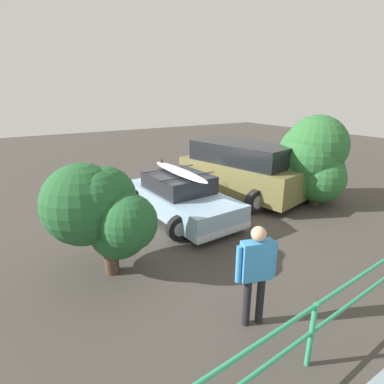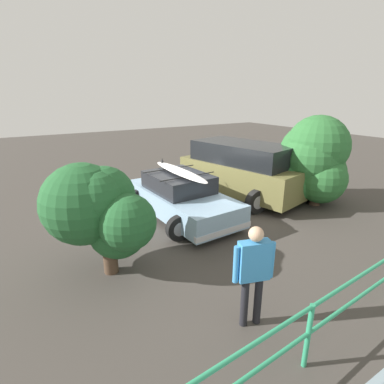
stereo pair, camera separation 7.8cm
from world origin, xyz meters
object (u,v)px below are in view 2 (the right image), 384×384
Objects in this scene: sedan_car at (181,197)px; person_bystander at (254,268)px; suv_car at (242,169)px; bush_near_left at (99,207)px; bush_near_right at (312,162)px.

person_bystander reaches higher than sedan_car.
bush_near_left is at bearing 21.34° from suv_car.
person_bystander is 3.23m from bush_near_left.
sedan_car is 3.28m from bush_near_left.
sedan_car is at bearing -14.49° from bush_near_right.
suv_car is at bearing -158.66° from bush_near_left.
suv_car is 2.10× the size of bush_near_left.
person_bystander is (1.22, 4.44, 0.40)m from sedan_car.
bush_near_left is at bearing 3.97° from bush_near_right.
bush_near_left is (1.54, -2.82, 0.35)m from person_bystander.
suv_car is 2.80× the size of person_bystander.
person_bystander is 0.75× the size of bush_near_left.
bush_near_left is 7.12m from bush_near_right.
bush_near_right is (-1.59, 1.66, 0.40)m from suv_car.
suv_car is at bearing -169.02° from sedan_car.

